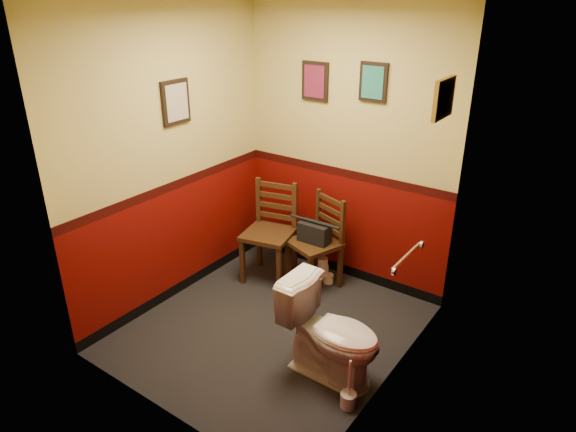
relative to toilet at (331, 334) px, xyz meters
The scene contains 16 objects.
floor 0.84m from the toilet, 164.41° to the left, with size 2.20×2.40×0.00m, color black.
wall_back 1.85m from the toilet, 117.20° to the left, with size 2.20×2.70×0.00m, color #5B0906.
wall_front 1.56m from the toilet, 125.78° to the right, with size 2.20×2.70×0.00m, color #5B0906.
wall_left 2.07m from the toilet, behind, with size 2.40×2.70×0.00m, color #5B0906.
wall_right 1.06m from the toilet, 27.87° to the left, with size 2.40×2.70×0.00m, color #5B0906.
grab_bar 0.80m from the toilet, 52.23° to the left, with size 0.05×0.56×0.06m.
framed_print_back_a 2.34m from the toilet, 127.78° to the left, with size 0.28×0.04×0.36m.
framed_print_back_b 2.17m from the toilet, 108.80° to the left, with size 0.26×0.04×0.34m.
framed_print_left 2.34m from the toilet, behind, with size 0.04×0.30×0.38m.
framed_print_right 1.88m from the toilet, 65.83° to the left, with size 0.04×0.34×0.28m.
toilet is the anchor object (origin of this frame).
toilet_brush 0.48m from the toilet, 37.24° to the right, with size 0.11×0.11×0.41m.
chair_left 1.59m from the toilet, 143.96° to the left, with size 0.56×0.56×1.00m.
chair_right 1.34m from the toilet, 126.90° to the left, with size 0.55×0.55×0.93m.
handbag 1.33m from the toilet, 128.41° to the left, with size 0.31×0.16×0.23m.
tp_stack 1.41m from the toilet, 123.95° to the left, with size 0.21×0.13×0.28m.
Camera 1 is at (2.27, -2.95, 2.77)m, focal length 32.00 mm.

